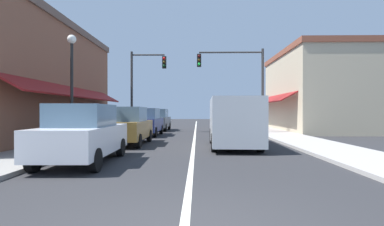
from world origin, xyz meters
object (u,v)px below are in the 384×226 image
parked_car_second_left (128,126)px  traffic_signal_mast_arm (241,76)px  traffic_signal_left_corner (142,80)px  street_lamp_left_near (72,72)px  parked_car_far_left (158,120)px  parked_car_nearest_left (83,134)px  parked_car_third_left (146,122)px  van_in_lane (233,121)px

parked_car_second_left → traffic_signal_mast_arm: traffic_signal_mast_arm is taller
traffic_signal_left_corner → street_lamp_left_near: size_ratio=1.29×
parked_car_far_left → parked_car_nearest_left: bearing=-89.8°
parked_car_second_left → parked_car_third_left: size_ratio=1.00×
parked_car_nearest_left → traffic_signal_mast_arm: bearing=60.4°
parked_car_second_left → traffic_signal_left_corner: bearing=96.1°
traffic_signal_mast_arm → parked_car_far_left: bearing=153.4°
traffic_signal_left_corner → street_lamp_left_near: traffic_signal_left_corner is taller
street_lamp_left_near → van_in_lane: bearing=7.3°
parked_car_second_left → van_in_lane: 4.92m
parked_car_third_left → van_in_lane: size_ratio=0.79×
traffic_signal_mast_arm → van_in_lane: bearing=-100.6°
parked_car_nearest_left → parked_car_far_left: bearing=88.1°
parked_car_third_left → traffic_signal_mast_arm: size_ratio=0.68×
parked_car_nearest_left → street_lamp_left_near: size_ratio=0.88×
parked_car_nearest_left → traffic_signal_mast_arm: (6.49, 12.04, 3.20)m
parked_car_nearest_left → street_lamp_left_near: (-1.75, 3.23, 2.31)m
street_lamp_left_near → parked_car_second_left: bearing=40.9°
parked_car_third_left → parked_car_far_left: size_ratio=1.00×
parked_car_nearest_left → parked_car_third_left: bearing=88.1°
parked_car_third_left → traffic_signal_left_corner: bearing=105.5°
parked_car_nearest_left → parked_car_second_left: size_ratio=1.01×
parked_car_nearest_left → parked_car_second_left: (0.16, 4.88, 0.00)m
parked_car_far_left → van_in_lane: (4.84, -11.11, 0.27)m
parked_car_second_left → traffic_signal_left_corner: size_ratio=0.67×
parked_car_third_left → parked_car_far_left: (0.05, 5.14, 0.00)m
parked_car_second_left → van_in_lane: bearing=-9.1°
parked_car_nearest_left → traffic_signal_left_corner: traffic_signal_left_corner is taller
parked_car_far_left → traffic_signal_left_corner: (-0.88, -2.01, 3.08)m
parked_car_third_left → van_in_lane: bearing=-49.9°
traffic_signal_left_corner → parked_car_far_left: bearing=66.3°
van_in_lane → traffic_signal_mast_arm: bearing=80.8°
parked_car_nearest_left → street_lamp_left_near: bearing=117.2°
parked_car_second_left → traffic_signal_mast_arm: 10.08m
traffic_signal_left_corner → street_lamp_left_near: (-1.04, -9.97, -0.77)m
van_in_lane → street_lamp_left_near: street_lamp_left_near is taller
parked_car_nearest_left → parked_car_second_left: same height
parked_car_third_left → van_in_lane: (4.89, -5.97, 0.27)m
traffic_signal_mast_arm → traffic_signal_left_corner: (-7.21, 1.16, -0.11)m
parked_car_nearest_left → parked_car_far_left: same height
parked_car_nearest_left → traffic_signal_mast_arm: 14.05m
parked_car_third_left → street_lamp_left_near: street_lamp_left_near is taller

